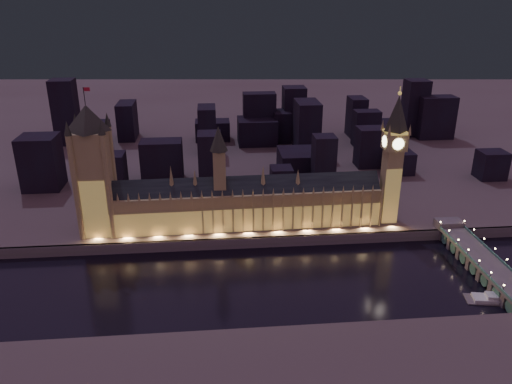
{
  "coord_description": "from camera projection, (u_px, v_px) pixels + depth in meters",
  "views": [
    {
      "loc": [
        -25.58,
        -280.46,
        174.91
      ],
      "look_at": [
        5.0,
        55.0,
        38.0
      ],
      "focal_mm": 35.0,
      "sensor_mm": 36.0,
      "label": 1
    }
  ],
  "objects": [
    {
      "name": "river_boat",
      "position": [
        508.0,
        299.0,
        300.78
      ],
      "size": [
        51.27,
        21.03,
        4.5
      ],
      "color": "#535147",
      "rests_on": "ground"
    },
    {
      "name": "palace_of_westminster",
      "position": [
        246.0,
        203.0,
        373.62
      ],
      "size": [
        202.0,
        24.1,
        78.0
      ],
      "color": "#968453",
      "rests_on": "north_bank"
    },
    {
      "name": "victoria_tower",
      "position": [
        93.0,
        164.0,
        351.76
      ],
      "size": [
        31.68,
        31.68,
        106.87
      ],
      "color": "#968453",
      "rests_on": "north_bank"
    },
    {
      "name": "north_bank",
      "position": [
        227.0,
        104.0,
        804.99
      ],
      "size": [
        2000.0,
        960.0,
        8.0
      ],
      "primitive_type": "cube",
      "color": "#493636",
      "rests_on": "ground"
    },
    {
      "name": "embankment_wall",
      "position": [
        251.0,
        243.0,
        363.08
      ],
      "size": [
        2000.0,
        2.5,
        8.0
      ],
      "primitive_type": "cube",
      "color": "#535147",
      "rests_on": "ground"
    },
    {
      "name": "ground_plane",
      "position": [
        256.0,
        277.0,
        326.76
      ],
      "size": [
        2000.0,
        2000.0,
        0.0
      ],
      "primitive_type": "plane",
      "color": "black",
      "rests_on": "ground"
    },
    {
      "name": "westminster_bridge",
      "position": [
        480.0,
        261.0,
        334.0
      ],
      "size": [
        19.51,
        113.0,
        15.9
      ],
      "color": "#535147",
      "rests_on": "ground"
    },
    {
      "name": "elizabeth_tower",
      "position": [
        394.0,
        149.0,
        368.18
      ],
      "size": [
        18.0,
        18.0,
        103.89
      ],
      "color": "#968453",
      "rests_on": "north_bank"
    },
    {
      "name": "city_backdrop",
      "position": [
        267.0,
        132.0,
        545.61
      ],
      "size": [
        467.75,
        215.63,
        73.85
      ],
      "color": "black",
      "rests_on": "north_bank"
    }
  ]
}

